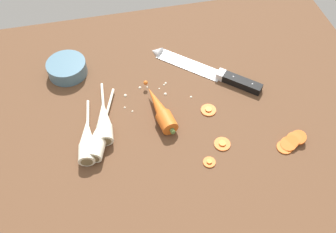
{
  "coord_description": "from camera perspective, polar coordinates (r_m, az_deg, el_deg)",
  "views": [
    {
      "loc": [
        -13.01,
        -60.23,
        78.45
      ],
      "look_at": [
        0.0,
        -2.0,
        1.5
      ],
      "focal_mm": 40.64,
      "sensor_mm": 36.0,
      "label": 1
    }
  ],
  "objects": [
    {
      "name": "whole_carrot",
      "position": [
        0.98,
        -1.17,
        1.01
      ],
      "size": [
        6.85,
        18.68,
        4.2
      ],
      "color": "#D6601E",
      "rests_on": "ground_plane"
    },
    {
      "name": "mince_crumbs",
      "position": [
        1.04,
        -2.67,
        3.45
      ],
      "size": [
        18.78,
        8.56,
        0.86
      ],
      "color": "silver",
      "rests_on": "ground_plane"
    },
    {
      "name": "parsnip_mid_left",
      "position": [
        0.97,
        -9.58,
        -0.62
      ],
      "size": [
        4.7,
        20.24,
        4.0
      ],
      "color": "silver",
      "rests_on": "ground_plane"
    },
    {
      "name": "parsnip_mid_right",
      "position": [
        0.95,
        -12.06,
        -3.44
      ],
      "size": [
        5.12,
        19.77,
        4.0
      ],
      "color": "silver",
      "rests_on": "ground_plane"
    },
    {
      "name": "carrot_slice_stray_mid",
      "position": [
        0.92,
        6.22,
        -6.77
      ],
      "size": [
        3.02,
        3.02,
        0.7
      ],
      "color": "#D6601E",
      "rests_on": "ground_plane"
    },
    {
      "name": "carrot_slice_stray_near",
      "position": [
        0.95,
        8.15,
        -4.05
      ],
      "size": [
        4.06,
        4.06,
        0.7
      ],
      "color": "#D6601E",
      "rests_on": "ground_plane"
    },
    {
      "name": "carrot_slice_stray_far",
      "position": [
        1.01,
        6.09,
        1.02
      ],
      "size": [
        4.06,
        4.06,
        0.7
      ],
      "color": "#D6601E",
      "rests_on": "ground_plane"
    },
    {
      "name": "carrot_slice_stack",
      "position": [
        0.98,
        18.0,
        -3.65
      ],
      "size": [
        7.89,
        5.24,
        2.83
      ],
      "color": "#D6601E",
      "rests_on": "ground_plane"
    },
    {
      "name": "chefs_knife",
      "position": [
        1.1,
        5.15,
        7.16
      ],
      "size": [
        28.02,
        25.77,
        4.18
      ],
      "color": "silver",
      "rests_on": "ground_plane"
    },
    {
      "name": "parsnip_front",
      "position": [
        0.95,
        -10.1,
        -2.47
      ],
      "size": [
        9.68,
        22.23,
        4.0
      ],
      "color": "silver",
      "rests_on": "ground_plane"
    },
    {
      "name": "prep_bowl",
      "position": [
        1.12,
        -14.93,
        7.08
      ],
      "size": [
        11.0,
        11.0,
        4.0
      ],
      "color": "slate",
      "rests_on": "ground_plane"
    },
    {
      "name": "ground_plane",
      "position": [
        1.01,
        -0.25,
        -0.34
      ],
      "size": [
        120.0,
        90.0,
        4.0
      ],
      "primitive_type": "cube",
      "color": "brown"
    }
  ]
}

